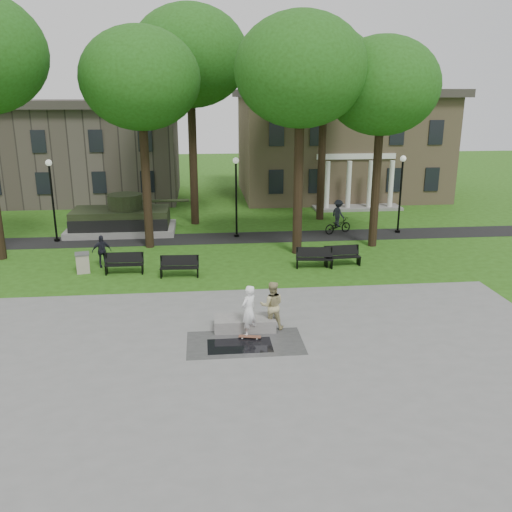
{
  "coord_description": "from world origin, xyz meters",
  "views": [
    {
      "loc": [
        -1.53,
        -19.21,
        8.23
      ],
      "look_at": [
        0.78,
        3.48,
        1.4
      ],
      "focal_mm": 38.0,
      "sensor_mm": 36.0,
      "label": 1
    }
  ],
  "objects_px": {
    "skateboarder": "(249,311)",
    "cyclist": "(338,220)",
    "friend_watching": "(272,305)",
    "trash_bin": "(83,263)",
    "park_bench_0": "(124,263)",
    "concrete_block": "(245,323)"
  },
  "relations": [
    {
      "from": "park_bench_0",
      "to": "concrete_block",
      "type": "bearing_deg",
      "value": -52.69
    },
    {
      "from": "concrete_block",
      "to": "trash_bin",
      "type": "height_order",
      "value": "trash_bin"
    },
    {
      "from": "friend_watching",
      "to": "trash_bin",
      "type": "bearing_deg",
      "value": -37.95
    },
    {
      "from": "friend_watching",
      "to": "trash_bin",
      "type": "relative_size",
      "value": 1.87
    },
    {
      "from": "cyclist",
      "to": "park_bench_0",
      "type": "distance_m",
      "value": 13.73
    },
    {
      "from": "concrete_block",
      "to": "skateboarder",
      "type": "distance_m",
      "value": 0.9
    },
    {
      "from": "concrete_block",
      "to": "cyclist",
      "type": "distance_m",
      "value": 15.27
    },
    {
      "from": "concrete_block",
      "to": "friend_watching",
      "type": "relative_size",
      "value": 1.22
    },
    {
      "from": "concrete_block",
      "to": "park_bench_0",
      "type": "xyz_separation_m",
      "value": [
        -5.19,
        7.04,
        0.28
      ]
    },
    {
      "from": "friend_watching",
      "to": "trash_bin",
      "type": "height_order",
      "value": "friend_watching"
    },
    {
      "from": "concrete_block",
      "to": "friend_watching",
      "type": "height_order",
      "value": "friend_watching"
    },
    {
      "from": "skateboarder",
      "to": "cyclist",
      "type": "height_order",
      "value": "cyclist"
    },
    {
      "from": "skateboarder",
      "to": "trash_bin",
      "type": "relative_size",
      "value": 1.94
    },
    {
      "from": "concrete_block",
      "to": "friend_watching",
      "type": "bearing_deg",
      "value": -2.78
    },
    {
      "from": "skateboarder",
      "to": "cyclist",
      "type": "relative_size",
      "value": 0.89
    },
    {
      "from": "cyclist",
      "to": "trash_bin",
      "type": "relative_size",
      "value": 2.17
    },
    {
      "from": "skateboarder",
      "to": "friend_watching",
      "type": "xyz_separation_m",
      "value": [
        0.88,
        0.5,
        -0.03
      ]
    },
    {
      "from": "concrete_block",
      "to": "friend_watching",
      "type": "xyz_separation_m",
      "value": [
        0.98,
        -0.05,
        0.67
      ]
    },
    {
      "from": "skateboarder",
      "to": "park_bench_0",
      "type": "xyz_separation_m",
      "value": [
        -5.28,
        7.59,
        -0.43
      ]
    },
    {
      "from": "park_bench_0",
      "to": "skateboarder",
      "type": "bearing_deg",
      "value": -54.24
    },
    {
      "from": "park_bench_0",
      "to": "trash_bin",
      "type": "height_order",
      "value": "park_bench_0"
    },
    {
      "from": "skateboarder",
      "to": "concrete_block",
      "type": "bearing_deg",
      "value": -124.33
    }
  ]
}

